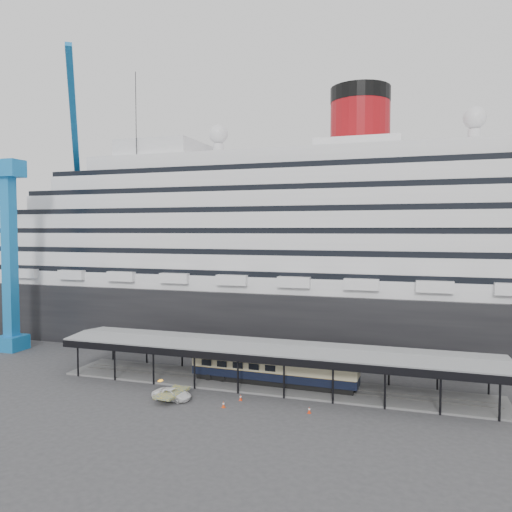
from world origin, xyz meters
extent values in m
plane|color=#353537|center=(0.00, 0.00, 0.00)|extent=(200.00, 200.00, 0.00)
cube|color=black|center=(0.00, 32.00, 5.00)|extent=(130.00, 30.00, 10.00)
cylinder|color=maroon|center=(8.00, 32.00, 37.40)|extent=(10.00, 10.00, 9.00)
cylinder|color=black|center=(8.00, 32.00, 42.65)|extent=(10.10, 10.10, 2.50)
sphere|color=silver|center=(-18.00, 32.00, 37.70)|extent=(3.60, 3.60, 3.60)
sphere|color=silver|center=(26.00, 32.00, 37.70)|extent=(3.60, 3.60, 3.60)
cube|color=slate|center=(0.00, 5.00, 0.12)|extent=(56.00, 8.00, 0.24)
cube|color=slate|center=(0.00, 4.28, 0.28)|extent=(54.00, 0.08, 0.10)
cube|color=slate|center=(0.00, 5.72, 0.28)|extent=(54.00, 0.08, 0.10)
cube|color=black|center=(0.00, 0.50, 4.45)|extent=(56.00, 0.18, 0.90)
cube|color=black|center=(0.00, 9.50, 4.45)|extent=(56.00, 0.18, 0.90)
cube|color=slate|center=(0.00, 5.00, 5.18)|extent=(56.00, 9.00, 0.24)
cube|color=#1977C2|center=(-46.00, 10.00, 1.20)|extent=(4.00, 4.00, 2.40)
cube|color=#1977C2|center=(-46.00, 10.00, 15.40)|extent=(1.80, 1.80, 26.00)
cube|color=#1977C2|center=(-46.00, 10.00, 29.80)|extent=(5.00, 3.20, 2.80)
cube|color=#1977C2|center=(-37.61, 15.88, 39.20)|extent=(12.92, 17.86, 16.80)
cylinder|color=black|center=(-29.22, 21.75, 23.60)|extent=(0.12, 0.12, 47.21)
imported|color=white|center=(-9.46, -3.59, 0.65)|extent=(4.81, 2.50, 1.29)
cube|color=black|center=(0.40, 5.00, 0.58)|extent=(20.65, 2.95, 0.69)
cube|color=black|center=(0.40, 5.00, 1.47)|extent=(21.64, 3.37, 1.08)
cube|color=#C7BB8F|center=(0.40, 5.00, 2.64)|extent=(21.64, 3.41, 1.27)
cube|color=black|center=(0.40, 5.00, 3.48)|extent=(21.64, 3.37, 0.39)
cube|color=#F2320D|center=(-1.73, -1.36, 0.01)|extent=(0.39, 0.39, 0.03)
cone|color=#F2320D|center=(-1.73, -1.36, 0.36)|extent=(0.33, 0.33, 0.69)
cylinder|color=white|center=(-1.73, -1.36, 0.43)|extent=(0.22, 0.22, 0.13)
cube|color=#EB400D|center=(-2.77, -4.17, 0.01)|extent=(0.46, 0.46, 0.03)
cone|color=#EB400D|center=(-2.77, -4.17, 0.37)|extent=(0.39, 0.39, 0.71)
cylinder|color=white|center=(-2.77, -4.17, 0.44)|extent=(0.23, 0.23, 0.14)
cube|color=red|center=(6.73, -2.94, 0.02)|extent=(0.42, 0.42, 0.03)
cone|color=red|center=(6.73, -2.94, 0.38)|extent=(0.36, 0.36, 0.72)
cylinder|color=white|center=(6.73, -2.94, 0.45)|extent=(0.23, 0.23, 0.14)
camera|label=1|loc=(17.55, -55.19, 19.86)|focal=35.00mm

